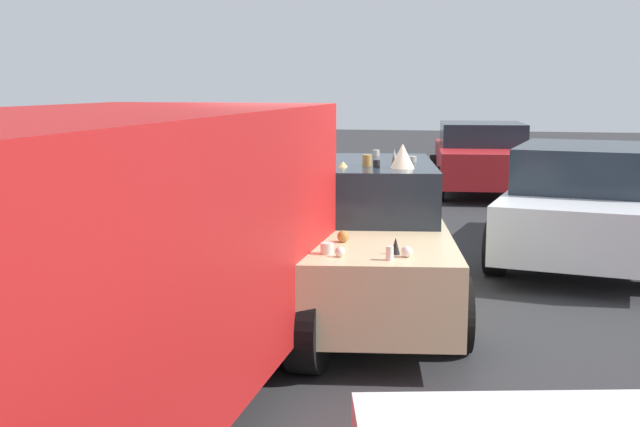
% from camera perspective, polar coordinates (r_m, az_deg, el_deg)
% --- Properties ---
extents(ground_plane, '(60.00, 60.00, 0.00)m').
position_cam_1_polar(ground_plane, '(7.78, 2.18, -6.62)').
color(ground_plane, '#2D2D30').
extents(art_car_decorated, '(4.53, 2.45, 1.62)m').
position_cam_1_polar(art_car_decorated, '(7.65, 2.22, -1.48)').
color(art_car_decorated, beige).
rests_on(art_car_decorated, ground).
extents(parked_van_near_left, '(5.41, 2.49, 2.00)m').
position_cam_1_polar(parked_van_near_left, '(4.65, -18.59, -3.71)').
color(parked_van_near_left, '#B21919').
rests_on(parked_van_near_left, ground).
extents(parked_sedan_behind_left, '(4.10, 2.26, 1.39)m').
position_cam_1_polar(parked_sedan_behind_left, '(16.01, 11.80, 4.08)').
color(parked_sedan_behind_left, red).
rests_on(parked_sedan_behind_left, ground).
extents(parked_sedan_row_back_far, '(4.62, 2.59, 1.43)m').
position_cam_1_polar(parked_sedan_row_back_far, '(10.20, 19.02, 0.84)').
color(parked_sedan_row_back_far, white).
rests_on(parked_sedan_row_back_far, ground).
extents(parked_sedan_row_back_center, '(4.24, 2.59, 1.44)m').
position_cam_1_polar(parked_sedan_row_back_center, '(15.45, -9.61, 4.00)').
color(parked_sedan_row_back_center, white).
rests_on(parked_sedan_row_back_center, ground).
extents(parked_sedan_near_left, '(4.55, 2.52, 1.46)m').
position_cam_1_polar(parked_sedan_near_left, '(18.13, -20.27, 4.35)').
color(parked_sedan_near_left, gray).
rests_on(parked_sedan_near_left, ground).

